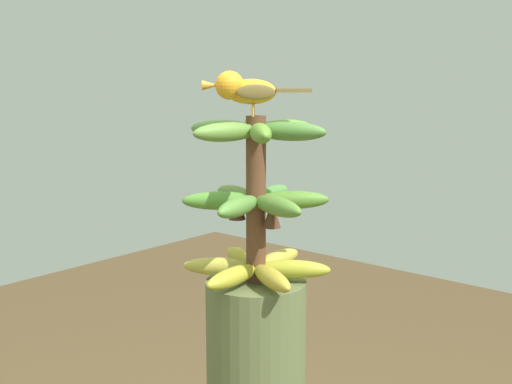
% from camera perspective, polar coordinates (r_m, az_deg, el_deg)
% --- Properties ---
extents(banana_bunch, '(0.32, 0.31, 0.35)m').
position_cam_1_polar(banana_bunch, '(1.36, -0.01, -0.75)').
color(banana_bunch, brown).
rests_on(banana_bunch, banana_tree).
extents(perched_bird, '(0.17, 0.17, 0.09)m').
position_cam_1_polar(perched_bird, '(1.32, -1.04, 8.99)').
color(perched_bird, '#C68933').
rests_on(perched_bird, banana_bunch).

